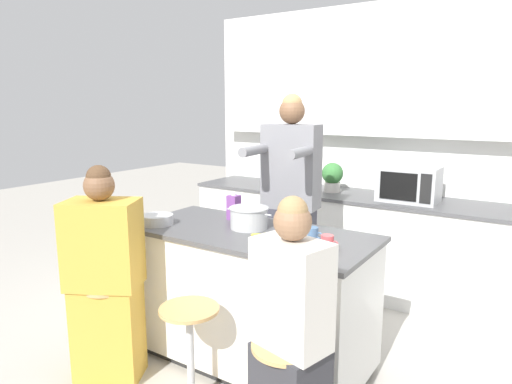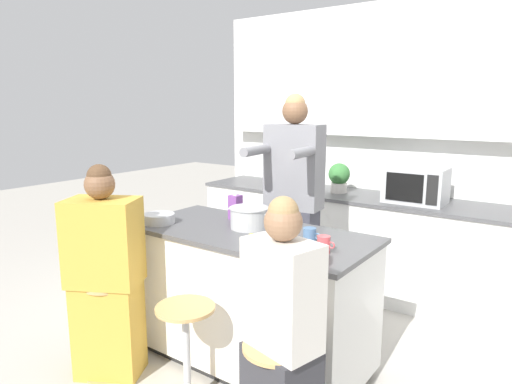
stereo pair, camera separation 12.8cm
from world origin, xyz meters
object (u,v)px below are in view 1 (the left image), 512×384
object	(u,v)px
bar_stool_leftmost	(111,329)
person_seated_near	(291,348)
person_wrapped_blanket	(105,281)
banana_bunch	(261,237)
coffee_cup_far	(312,235)
person_cooking	(290,213)
potted_plant	(332,176)
kitchen_island	(250,296)
juice_carton	(234,207)
microwave	(409,184)
coffee_cup_near	(327,244)
fruit_bowl	(158,220)
bar_stool_center	(191,358)
cooking_pot	(249,218)

from	to	relation	value
bar_stool_leftmost	person_seated_near	xyz separation A→B (m)	(1.33, -0.02, 0.30)
person_wrapped_blanket	banana_bunch	distance (m)	1.02
person_wrapped_blanket	coffee_cup_far	world-z (taller)	person_wrapped_blanket
person_cooking	potted_plant	xyz separation A→B (m)	(-0.09, 1.00, 0.16)
kitchen_island	potted_plant	bearing A→B (deg)	94.97
bar_stool_leftmost	juice_carton	world-z (taller)	juice_carton
microwave	potted_plant	size ratio (longest dim) A/B	1.76
person_cooking	person_seated_near	bearing A→B (deg)	-67.61
coffee_cup_near	person_seated_near	bearing A→B (deg)	-82.89
fruit_bowl	banana_bunch	size ratio (longest dim) A/B	1.53
juice_carton	coffee_cup_near	bearing A→B (deg)	-20.09
person_seated_near	microwave	xyz separation A→B (m)	(-0.08, 2.26, 0.45)
bar_stool_center	banana_bunch	bearing A→B (deg)	70.61
person_cooking	cooking_pot	size ratio (longest dim) A/B	5.20
bar_stool_leftmost	banana_bunch	xyz separation A→B (m)	(0.83, 0.51, 0.63)
kitchen_island	potted_plant	size ratio (longest dim) A/B	5.77
person_seated_near	banana_bunch	world-z (taller)	person_seated_near
banana_bunch	juice_carton	bearing A→B (deg)	143.53
person_seated_near	microwave	distance (m)	2.30
juice_carton	coffee_cup_far	bearing A→B (deg)	-15.90
person_wrapped_blanket	juice_carton	bearing A→B (deg)	38.11
microwave	potted_plant	distance (m)	0.74
cooking_pot	microwave	xyz separation A→B (m)	(0.64, 1.54, 0.07)
potted_plant	banana_bunch	bearing A→B (deg)	-79.97
person_cooking	cooking_pot	xyz separation A→B (m)	(0.01, -0.59, 0.09)
coffee_cup_far	potted_plant	distance (m)	1.76
coffee_cup_far	microwave	bearing A→B (deg)	84.96
person_cooking	potted_plant	size ratio (longest dim) A/B	6.43
cooking_pot	potted_plant	world-z (taller)	potted_plant
kitchen_island	person_wrapped_blanket	xyz separation A→B (m)	(-0.65, -0.66, 0.19)
banana_bunch	juice_carton	world-z (taller)	juice_carton
bar_stool_leftmost	potted_plant	world-z (taller)	potted_plant
cooking_pot	coffee_cup_far	world-z (taller)	cooking_pot
fruit_bowl	coffee_cup_near	bearing A→B (deg)	4.03
fruit_bowl	person_seated_near	bearing A→B (deg)	-19.04
person_wrapped_blanket	potted_plant	bearing A→B (deg)	49.31
person_wrapped_blanket	cooking_pot	world-z (taller)	person_wrapped_blanket
bar_stool_leftmost	coffee_cup_near	bearing A→B (deg)	22.20
banana_bunch	microwave	size ratio (longest dim) A/B	0.28
bar_stool_center	person_wrapped_blanket	bearing A→B (deg)	-175.75
person_cooking	coffee_cup_near	size ratio (longest dim) A/B	17.32
person_wrapped_blanket	coffee_cup_near	distance (m)	1.40
coffee_cup_near	potted_plant	bearing A→B (deg)	113.02
coffee_cup_near	juice_carton	world-z (taller)	juice_carton
coffee_cup_near	kitchen_island	bearing A→B (deg)	168.83
banana_bunch	potted_plant	xyz separation A→B (m)	(-0.31, 1.78, 0.12)
bar_stool_leftmost	banana_bunch	bearing A→B (deg)	31.70
juice_carton	kitchen_island	bearing A→B (deg)	-36.48
coffee_cup_far	banana_bunch	world-z (taller)	coffee_cup_far
bar_stool_center	fruit_bowl	bearing A→B (deg)	147.45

